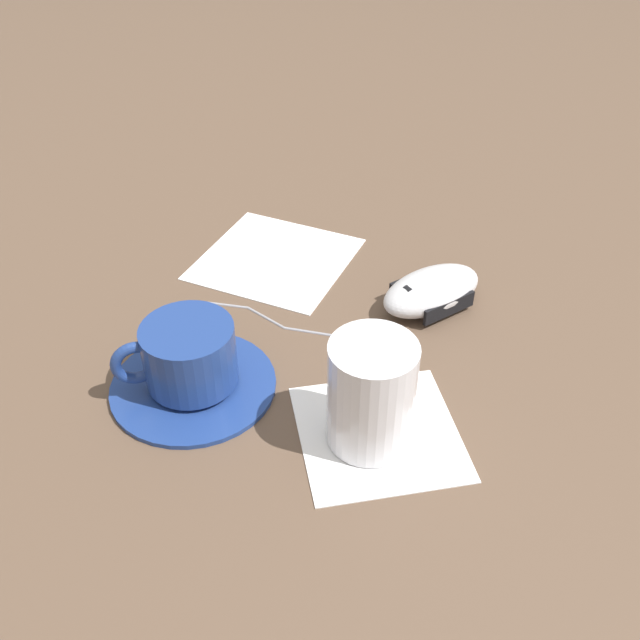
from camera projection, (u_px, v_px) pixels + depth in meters
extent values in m
plane|color=brown|center=(289.00, 345.00, 0.71)|extent=(3.00, 3.00, 0.00)
cylinder|color=navy|center=(193.00, 384.00, 0.66)|extent=(0.15, 0.15, 0.01)
cylinder|color=navy|center=(190.00, 354.00, 0.64)|extent=(0.08, 0.08, 0.06)
torus|color=navy|center=(136.00, 363.00, 0.63)|extent=(0.05, 0.03, 0.05)
ellipsoid|color=silver|center=(432.00, 290.00, 0.75)|extent=(0.13, 0.12, 0.04)
cylinder|color=black|center=(408.00, 292.00, 0.73)|extent=(0.01, 0.01, 0.01)
cube|color=black|center=(449.00, 308.00, 0.73)|extent=(0.05, 0.05, 0.02)
cube|color=black|center=(414.00, 281.00, 0.77)|extent=(0.05, 0.05, 0.02)
cylinder|color=gray|center=(359.00, 330.00, 0.73)|extent=(0.05, 0.03, 0.00)
cylinder|color=gray|center=(309.00, 331.00, 0.72)|extent=(0.05, 0.01, 0.00)
cylinder|color=gray|center=(266.00, 317.00, 0.74)|extent=(0.05, 0.03, 0.00)
cylinder|color=gray|center=(224.00, 304.00, 0.76)|extent=(0.05, 0.01, 0.00)
cylinder|color=gray|center=(176.00, 307.00, 0.76)|extent=(0.05, 0.03, 0.00)
sphere|color=gray|center=(383.00, 325.00, 0.73)|extent=(0.00, 0.00, 0.00)
sphere|color=gray|center=(334.00, 335.00, 0.72)|extent=(0.00, 0.00, 0.00)
sphere|color=gray|center=(284.00, 327.00, 0.73)|extent=(0.00, 0.00, 0.00)
sphere|color=gray|center=(248.00, 307.00, 0.76)|extent=(0.00, 0.00, 0.00)
sphere|color=gray|center=(200.00, 301.00, 0.76)|extent=(0.00, 0.00, 0.00)
sphere|color=gray|center=(152.00, 312.00, 0.75)|extent=(0.00, 0.00, 0.00)
cube|color=white|center=(378.00, 432.00, 0.62)|extent=(0.17, 0.17, 0.00)
cylinder|color=silver|center=(371.00, 394.00, 0.58)|extent=(0.07, 0.07, 0.10)
cube|color=white|center=(275.00, 259.00, 0.83)|extent=(0.20, 0.20, 0.00)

